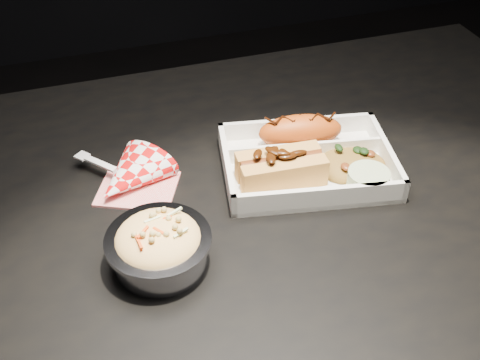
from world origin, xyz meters
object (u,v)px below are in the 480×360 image
object	(u,v)px
food_tray	(307,165)
dining_table	(260,236)
fried_pastry	(300,131)
napkin_fork	(129,178)
hotdog	(281,166)
foil_coleslaw_cup	(159,245)

from	to	relation	value
food_tray	dining_table	bearing A→B (deg)	-151.19
dining_table	fried_pastry	size ratio (longest dim) A/B	9.15
food_tray	napkin_fork	xyz separation A→B (m)	(-0.26, 0.04, 0.01)
hotdog	foil_coleslaw_cup	distance (m)	0.22
food_tray	fried_pastry	bearing A→B (deg)	90.00
napkin_fork	food_tray	bearing A→B (deg)	40.25
dining_table	napkin_fork	world-z (taller)	napkin_fork
napkin_fork	hotdog	bearing A→B (deg)	33.51
food_tray	foil_coleslaw_cup	size ratio (longest dim) A/B	2.10
foil_coleslaw_cup	dining_table	bearing A→B (deg)	28.57
dining_table	food_tray	xyz separation A→B (m)	(0.08, 0.03, 0.10)
dining_table	hotdog	xyz separation A→B (m)	(0.03, 0.01, 0.12)
fried_pastry	foil_coleslaw_cup	distance (m)	0.31
dining_table	napkin_fork	size ratio (longest dim) A/B	7.72
dining_table	foil_coleslaw_cup	xyz separation A→B (m)	(-0.17, -0.09, 0.12)
food_tray	fried_pastry	world-z (taller)	fried_pastry
food_tray	napkin_fork	bearing A→B (deg)	-178.85
fried_pastry	napkin_fork	bearing A→B (deg)	-177.76
napkin_fork	fried_pastry	bearing A→B (deg)	51.98
hotdog	food_tray	bearing A→B (deg)	23.74
dining_table	fried_pastry	distance (m)	0.17
food_tray	fried_pastry	size ratio (longest dim) A/B	2.13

